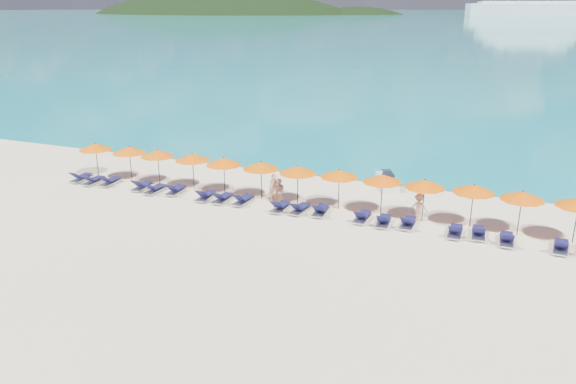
% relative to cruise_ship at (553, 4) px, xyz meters
% --- Properties ---
extents(ground, '(1400.00, 1400.00, 0.00)m').
position_rel_cruise_ship_xyz_m(ground, '(-29.10, -533.78, -10.19)').
color(ground, beige).
extents(sea, '(1600.00, 1300.00, 0.01)m').
position_rel_cruise_ship_xyz_m(sea, '(-29.10, 126.22, -10.19)').
color(sea, '#1FA9B2').
rests_on(sea, ground).
extents(headland_main, '(374.00, 242.00, 126.50)m').
position_rel_cruise_ship_xyz_m(headland_main, '(-329.10, 6.22, -48.19)').
color(headland_main, black).
rests_on(headland_main, ground).
extents(headland_small, '(162.00, 126.00, 85.50)m').
position_rel_cruise_ship_xyz_m(headland_small, '(-179.10, 26.22, -45.19)').
color(headland_small, black).
rests_on(headland_small, ground).
extents(cruise_ship, '(140.90, 63.51, 39.16)m').
position_rel_cruise_ship_xyz_m(cruise_ship, '(0.00, 0.00, 0.00)').
color(cruise_ship, white).
rests_on(cruise_ship, ground).
extents(jetski, '(1.96, 2.77, 0.93)m').
position_rel_cruise_ship_xyz_m(jetski, '(-25.19, -524.27, -9.81)').
color(jetski, silver).
rests_on(jetski, ground).
extents(beachgoer_a, '(0.67, 0.53, 1.59)m').
position_rel_cruise_ship_xyz_m(beachgoer_a, '(-30.54, -529.35, -9.39)').
color(beachgoer_a, tan).
rests_on(beachgoer_a, ground).
extents(beachgoer_b, '(0.85, 0.71, 1.51)m').
position_rel_cruise_ship_xyz_m(beachgoer_b, '(-30.08, -529.71, -9.43)').
color(beachgoer_b, tan).
rests_on(beachgoer_b, ground).
extents(beachgoer_c, '(0.96, 0.47, 1.46)m').
position_rel_cruise_ship_xyz_m(beachgoer_c, '(-22.48, -529.20, -9.46)').
color(beachgoer_c, tan).
rests_on(beachgoer_c, ground).
extents(umbrella_0, '(2.10, 2.10, 2.28)m').
position_rel_cruise_ship_xyz_m(umbrella_0, '(-42.97, -529.28, -8.17)').
color(umbrella_0, black).
rests_on(umbrella_0, ground).
extents(umbrella_1, '(2.10, 2.10, 2.28)m').
position_rel_cruise_ship_xyz_m(umbrella_1, '(-40.46, -529.14, -8.17)').
color(umbrella_1, black).
rests_on(umbrella_1, ground).
extents(umbrella_2, '(2.10, 2.10, 2.28)m').
position_rel_cruise_ship_xyz_m(umbrella_2, '(-38.34, -529.18, -8.17)').
color(umbrella_2, black).
rests_on(umbrella_2, ground).
extents(umbrella_3, '(2.10, 2.10, 2.28)m').
position_rel_cruise_ship_xyz_m(umbrella_3, '(-35.90, -529.16, -8.17)').
color(umbrella_3, black).
rests_on(umbrella_3, ground).
extents(umbrella_4, '(2.10, 2.10, 2.28)m').
position_rel_cruise_ship_xyz_m(umbrella_4, '(-33.71, -529.31, -8.17)').
color(umbrella_4, black).
rests_on(umbrella_4, ground).
extents(umbrella_5, '(2.10, 2.10, 2.28)m').
position_rel_cruise_ship_xyz_m(umbrella_5, '(-31.36, -529.26, -8.17)').
color(umbrella_5, black).
rests_on(umbrella_5, ground).
extents(umbrella_6, '(2.10, 2.10, 2.28)m').
position_rel_cruise_ship_xyz_m(umbrella_6, '(-29.12, -529.29, -8.17)').
color(umbrella_6, black).
rests_on(umbrella_6, ground).
extents(umbrella_7, '(2.10, 2.10, 2.28)m').
position_rel_cruise_ship_xyz_m(umbrella_7, '(-26.82, -529.09, -8.17)').
color(umbrella_7, black).
rests_on(umbrella_7, ground).
extents(umbrella_8, '(2.10, 2.10, 2.28)m').
position_rel_cruise_ship_xyz_m(umbrella_8, '(-24.46, -529.09, -8.17)').
color(umbrella_8, black).
rests_on(umbrella_8, ground).
extents(umbrella_9, '(2.10, 2.10, 2.28)m').
position_rel_cruise_ship_xyz_m(umbrella_9, '(-22.28, -529.19, -8.17)').
color(umbrella_9, black).
rests_on(umbrella_9, ground).
extents(umbrella_10, '(2.10, 2.10, 2.28)m').
position_rel_cruise_ship_xyz_m(umbrella_10, '(-19.91, -529.07, -8.17)').
color(umbrella_10, black).
rests_on(umbrella_10, ground).
extents(umbrella_11, '(2.10, 2.10, 2.28)m').
position_rel_cruise_ship_xyz_m(umbrella_11, '(-17.69, -529.31, -8.17)').
color(umbrella_11, black).
rests_on(umbrella_11, ground).
extents(lounger_0, '(0.69, 1.72, 0.66)m').
position_rel_cruise_ship_xyz_m(lounger_0, '(-43.38, -530.41, -9.95)').
color(lounger_0, silver).
rests_on(lounger_0, ground).
extents(lounger_1, '(0.65, 1.71, 0.66)m').
position_rel_cruise_ship_xyz_m(lounger_1, '(-42.27, -530.59, -9.95)').
color(lounger_1, silver).
rests_on(lounger_1, ground).
extents(lounger_2, '(0.73, 1.74, 0.66)m').
position_rel_cruise_ship_xyz_m(lounger_2, '(-41.17, -530.36, -9.95)').
color(lounger_2, silver).
rests_on(lounger_2, ground).
extents(lounger_3, '(0.69, 1.72, 0.66)m').
position_rel_cruise_ship_xyz_m(lounger_3, '(-38.79, -530.33, -9.95)').
color(lounger_3, silver).
rests_on(lounger_3, ground).
extents(lounger_4, '(0.67, 1.72, 0.66)m').
position_rel_cruise_ship_xyz_m(lounger_4, '(-37.72, -530.57, -9.95)').
color(lounger_4, silver).
rests_on(lounger_4, ground).
extents(lounger_5, '(0.74, 1.74, 0.66)m').
position_rel_cruise_ship_xyz_m(lounger_5, '(-36.47, -530.25, -9.95)').
color(lounger_5, silver).
rests_on(lounger_5, ground).
extents(lounger_6, '(0.76, 1.75, 0.66)m').
position_rel_cruise_ship_xyz_m(lounger_6, '(-34.31, -530.50, -9.95)').
color(lounger_6, silver).
rests_on(lounger_6, ground).
extents(lounger_7, '(0.63, 1.70, 0.66)m').
position_rel_cruise_ship_xyz_m(lounger_7, '(-33.22, -530.49, -9.95)').
color(lounger_7, silver).
rests_on(lounger_7, ground).
extents(lounger_8, '(0.70, 1.73, 0.66)m').
position_rel_cruise_ship_xyz_m(lounger_8, '(-31.99, -530.34, -9.95)').
color(lounger_8, silver).
rests_on(lounger_8, ground).
extents(lounger_9, '(0.67, 1.72, 0.66)m').
position_rel_cruise_ship_xyz_m(lounger_9, '(-29.64, -530.57, -9.95)').
color(lounger_9, silver).
rests_on(lounger_9, ground).
extents(lounger_10, '(0.78, 1.75, 0.66)m').
position_rel_cruise_ship_xyz_m(lounger_10, '(-28.55, -530.45, -9.95)').
color(lounger_10, silver).
rests_on(lounger_10, ground).
extents(lounger_11, '(0.74, 1.74, 0.66)m').
position_rel_cruise_ship_xyz_m(lounger_11, '(-27.43, -530.27, -9.95)').
color(lounger_11, silver).
rests_on(lounger_11, ground).
extents(lounger_12, '(0.65, 1.71, 0.66)m').
position_rel_cruise_ship_xyz_m(lounger_12, '(-25.13, -530.36, -9.95)').
color(lounger_12, silver).
rests_on(lounger_12, ground).
extents(lounger_13, '(0.74, 1.74, 0.66)m').
position_rel_cruise_ship_xyz_m(lounger_13, '(-23.98, -530.50, -9.95)').
color(lounger_13, silver).
rests_on(lounger_13, ground).
extents(lounger_14, '(0.66, 1.71, 0.66)m').
position_rel_cruise_ship_xyz_m(lounger_14, '(-22.78, -530.28, -9.95)').
color(lounger_14, silver).
rests_on(lounger_14, ground).
extents(lounger_15, '(0.63, 1.71, 0.66)m').
position_rel_cruise_ship_xyz_m(lounger_15, '(-20.47, -530.55, -9.95)').
color(lounger_15, silver).
rests_on(lounger_15, ground).
extents(lounger_16, '(0.73, 1.74, 0.66)m').
position_rel_cruise_ship_xyz_m(lounger_16, '(-19.40, -530.30, -9.95)').
color(lounger_16, silver).
rests_on(lounger_16, ground).
extents(lounger_17, '(0.70, 1.73, 0.66)m').
position_rel_cruise_ship_xyz_m(lounger_17, '(-18.12, -530.61, -9.95)').
color(lounger_17, silver).
rests_on(lounger_17, ground).
extents(lounger_18, '(0.76, 1.75, 0.66)m').
position_rel_cruise_ship_xyz_m(lounger_18, '(-15.81, -530.58, -9.95)').
color(lounger_18, silver).
rests_on(lounger_18, ground).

